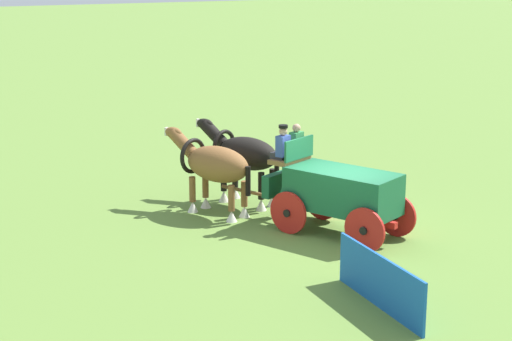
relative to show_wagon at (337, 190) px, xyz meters
name	(u,v)px	position (x,y,z in m)	size (l,w,h in m)	color
ground_plane	(341,235)	(-0.16, -0.07, -1.15)	(220.00, 220.00, 0.00)	olive
show_wagon	(337,190)	(0.00, 0.00, 0.00)	(5.57, 3.10, 2.70)	#195B38
draft_horse_near	(214,165)	(3.01, 2.05, 0.23)	(2.96, 1.77, 2.25)	brown
draft_horse_off	(244,155)	(3.54, 0.86, 0.28)	(2.90, 1.73, 2.31)	black
sponsor_banner	(380,281)	(-4.37, 1.78, -0.60)	(3.20, 0.06, 1.10)	#1959B2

